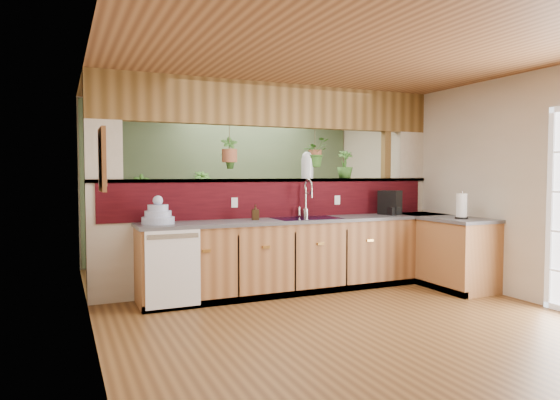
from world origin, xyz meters
name	(u,v)px	position (x,y,z in m)	size (l,w,h in m)	color
ground	(327,312)	(0.00, 0.00, 0.00)	(4.60, 7.00, 0.01)	brown
ceiling	(329,62)	(0.00, 0.00, 2.60)	(4.60, 7.00, 0.01)	brown
wall_back	(225,183)	(0.00, 3.50, 1.30)	(4.60, 0.02, 2.60)	beige
wall_left	(92,192)	(-2.30, 0.00, 1.30)	(0.02, 7.00, 2.60)	beige
wall_right	(492,186)	(2.30, 0.00, 1.30)	(0.02, 7.00, 2.60)	beige
pass_through_partition	(278,194)	(0.03, 1.35, 1.19)	(4.60, 0.21, 2.60)	beige
pass_through_ledge	(276,180)	(0.00, 1.35, 1.37)	(4.60, 0.21, 0.04)	brown
header_beam	(276,105)	(0.00, 1.35, 2.33)	(4.60, 0.15, 0.55)	brown
sage_backwall	(226,183)	(0.00, 3.48, 1.30)	(4.55, 0.02, 2.55)	#4D6243
countertop	(351,252)	(0.84, 0.87, 0.45)	(4.14, 1.52, 0.90)	brown
dishwasher	(173,269)	(-1.48, 0.66, 0.46)	(0.58, 0.03, 0.82)	white
navy_sink	(307,224)	(0.25, 0.98, 0.82)	(0.82, 0.50, 0.18)	black
framed_print	(102,160)	(-2.27, -0.80, 1.55)	(0.04, 0.35, 0.45)	brown
faucet	(307,196)	(0.33, 1.13, 1.16)	(0.22, 0.22, 0.49)	#B7B7B2
dish_stack	(158,215)	(-1.57, 1.00, 1.00)	(0.36, 0.36, 0.31)	#A6B3D6
soap_dispenser	(255,212)	(-0.42, 1.02, 0.99)	(0.08, 0.08, 0.18)	#342412
coffee_maker	(390,204)	(1.53, 1.00, 1.05)	(0.17, 0.29, 0.33)	black
paper_towel	(462,206)	(1.96, 0.14, 1.05)	(0.16, 0.16, 0.33)	black
glass_jar	(307,165)	(0.45, 1.35, 1.57)	(0.16, 0.16, 0.35)	silver
ledge_plant_right	(345,164)	(1.02, 1.35, 1.58)	(0.21, 0.21, 0.38)	#336623
hanging_plant_a	(229,142)	(-0.63, 1.35, 1.84)	(0.23, 0.19, 0.52)	brown
hanging_plant_b	(315,140)	(0.56, 1.35, 1.90)	(0.42, 0.38, 0.50)	brown
shelving_console	(184,234)	(-0.77, 3.25, 0.50)	(1.46, 0.39, 0.97)	black
shelf_plant_a	(142,189)	(-1.41, 3.25, 1.22)	(0.25, 0.17, 0.47)	#336623
shelf_plant_b	(202,187)	(-0.48, 3.25, 1.24)	(0.28, 0.28, 0.51)	#336623
floor_plant	(322,241)	(1.21, 2.32, 0.39)	(0.71, 0.62, 0.79)	#336623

